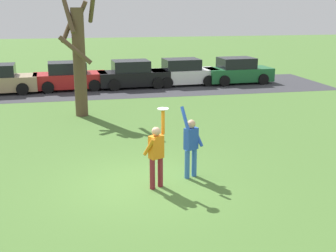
% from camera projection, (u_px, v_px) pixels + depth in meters
% --- Properties ---
extents(ground_plane, '(120.00, 120.00, 0.00)m').
position_uv_depth(ground_plane, '(144.00, 184.00, 11.79)').
color(ground_plane, '#4C7533').
extents(person_catcher, '(0.58, 0.51, 2.08)m').
position_uv_depth(person_catcher, '(156.00, 152.00, 11.29)').
color(person_catcher, maroon).
rests_on(person_catcher, ground_plane).
extents(person_defender, '(0.64, 0.60, 2.04)m').
position_uv_depth(person_defender, '(191.00, 143.00, 12.01)').
color(person_defender, '#3366B7').
rests_on(person_defender, ground_plane).
extents(frisbee_disc, '(0.29, 0.29, 0.02)m').
position_uv_depth(frisbee_disc, '(163.00, 109.00, 11.13)').
color(frisbee_disc, white).
rests_on(frisbee_disc, person_catcher).
extents(parked_car_red, '(4.19, 2.21, 1.59)m').
position_uv_depth(parked_car_red, '(70.00, 77.00, 25.16)').
color(parked_car_red, red).
rests_on(parked_car_red, ground_plane).
extents(parked_car_black, '(4.19, 2.21, 1.59)m').
position_uv_depth(parked_car_black, '(133.00, 75.00, 25.90)').
color(parked_car_black, black).
rests_on(parked_car_black, ground_plane).
extents(parked_car_white, '(4.19, 2.21, 1.59)m').
position_uv_depth(parked_car_white, '(183.00, 73.00, 26.71)').
color(parked_car_white, white).
rests_on(parked_car_white, ground_plane).
extents(parked_car_green, '(4.19, 2.21, 1.59)m').
position_uv_depth(parked_car_green, '(238.00, 71.00, 27.34)').
color(parked_car_green, '#1E6633').
rests_on(parked_car_green, ground_plane).
extents(parking_strip, '(23.78, 6.40, 0.01)m').
position_uv_depth(parking_strip, '(130.00, 88.00, 25.91)').
color(parking_strip, '#38383D').
rests_on(parking_strip, ground_plane).
extents(bare_tree_tall, '(1.61, 1.60, 5.11)m').
position_uv_depth(bare_tree_tall, '(79.00, 57.00, 18.59)').
color(bare_tree_tall, brown).
rests_on(bare_tree_tall, ground_plane).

